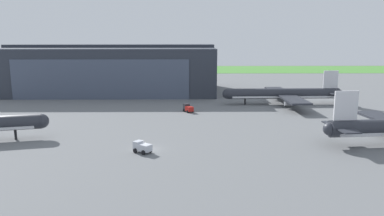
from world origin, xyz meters
name	(u,v)px	position (x,y,z in m)	size (l,w,h in m)	color
ground_plane	(149,149)	(0.00, 0.00, 0.00)	(440.00, 440.00, 0.00)	slate
grass_field_strip	(176,69)	(0.00, 183.47, 0.04)	(440.00, 56.00, 0.08)	#498736
maintenance_hangar	(112,69)	(-23.81, 81.59, 9.32)	(85.18, 41.21, 19.55)	#2D333D
airliner_far_right	(283,94)	(40.79, 50.93, 3.54)	(41.45, 36.12, 11.49)	#282B33
baggage_tug	(142,147)	(-1.15, -2.15, 1.18)	(4.08, 3.71, 2.25)	#B7BCC6
fuel_bowser	(188,108)	(8.12, 38.25, 1.18)	(3.37, 4.24, 2.38)	#2D2D33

